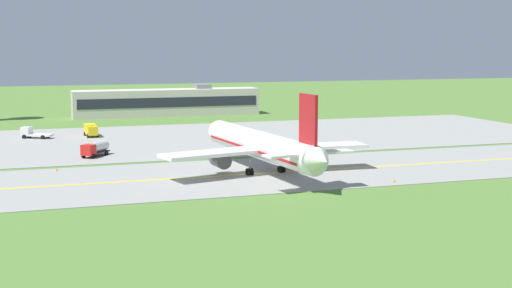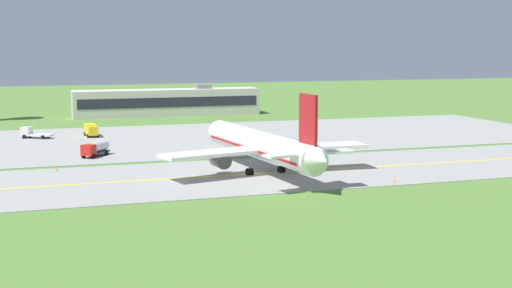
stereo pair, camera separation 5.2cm
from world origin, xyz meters
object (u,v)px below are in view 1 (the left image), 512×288
service_truck_fuel (95,148)px  service_truck_catering (91,130)px  airplane_lead (262,145)px  service_truck_baggage (32,133)px

service_truck_fuel → service_truck_catering: 27.48m
service_truck_fuel → service_truck_catering: bearing=86.6°
airplane_lead → service_truck_baggage: 60.61m
service_truck_fuel → service_truck_catering: service_truck_fuel is taller
service_truck_fuel → service_truck_catering: (1.63, 27.43, -0.00)m
service_truck_baggage → service_truck_catering: size_ratio=1.08×
service_truck_fuel → service_truck_catering: size_ratio=0.98×
service_truck_baggage → airplane_lead: bearing=-57.7°
service_truck_baggage → service_truck_fuel: (10.07, -28.24, 0.35)m
airplane_lead → service_truck_fuel: (-22.29, 22.92, -2.60)m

